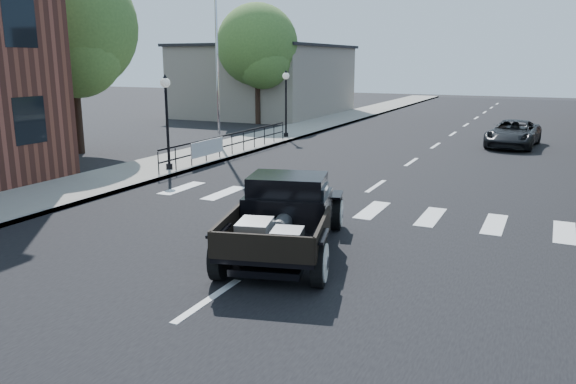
% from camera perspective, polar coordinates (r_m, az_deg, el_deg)
% --- Properties ---
extents(ground, '(120.00, 120.00, 0.00)m').
position_cam_1_polar(ground, '(12.41, -0.46, -5.89)').
color(ground, black).
rests_on(ground, ground).
extents(road, '(14.00, 80.00, 0.02)m').
position_cam_1_polar(road, '(26.37, 13.92, 3.99)').
color(road, black).
rests_on(road, ground).
extents(road_markings, '(12.00, 60.00, 0.06)m').
position_cam_1_polar(road_markings, '(21.56, 11.21, 2.10)').
color(road_markings, silver).
rests_on(road_markings, ground).
extents(sidewalk_left, '(3.00, 80.00, 0.15)m').
position_cam_1_polar(sidewalk_left, '(29.23, -2.66, 5.36)').
color(sidewalk_left, gray).
rests_on(sidewalk_left, ground).
extents(low_building_left, '(10.00, 12.00, 5.00)m').
position_cam_1_polar(low_building_left, '(43.51, -2.21, 11.15)').
color(low_building_left, gray).
rests_on(low_building_left, ground).
extents(railing, '(0.08, 10.00, 1.00)m').
position_cam_1_polar(railing, '(24.25, -5.72, 5.06)').
color(railing, black).
rests_on(railing, sidewalk_left).
extents(banner, '(0.04, 2.20, 0.60)m').
position_cam_1_polar(banner, '(22.57, -8.15, 3.87)').
color(banner, silver).
rests_on(banner, sidewalk_left).
extents(lamp_post_b, '(0.36, 0.36, 3.44)m').
position_cam_1_polar(lamp_post_b, '(20.99, -12.17, 6.92)').
color(lamp_post_b, black).
rests_on(lamp_post_b, sidewalk_left).
extents(lamp_post_c, '(0.36, 0.36, 3.44)m').
position_cam_1_polar(lamp_post_c, '(29.52, -0.21, 8.95)').
color(lamp_post_c, black).
rests_on(lamp_post_c, sidewalk_left).
extents(flagpole, '(0.12, 0.12, 12.67)m').
position_cam_1_polar(flagpole, '(26.82, -7.37, 18.30)').
color(flagpole, silver).
rests_on(flagpole, sidewalk_left).
extents(big_tree_near, '(5.69, 5.69, 8.35)m').
position_cam_1_polar(big_tree_near, '(26.64, -21.01, 12.61)').
color(big_tree_near, '#43682C').
rests_on(big_tree_near, ground).
extents(big_tree_far, '(5.20, 5.20, 7.64)m').
position_cam_1_polar(big_tree_far, '(37.01, -3.12, 12.82)').
color(big_tree_far, '#43682C').
rests_on(big_tree_far, ground).
extents(hotrod_pickup, '(3.50, 5.37, 1.72)m').
position_cam_1_polar(hotrod_pickup, '(11.96, -0.22, -2.32)').
color(hotrod_pickup, black).
rests_on(hotrod_pickup, ground).
extents(second_car, '(2.47, 4.71, 1.27)m').
position_cam_1_polar(second_car, '(29.10, 21.91, 5.50)').
color(second_car, black).
rests_on(second_car, ground).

